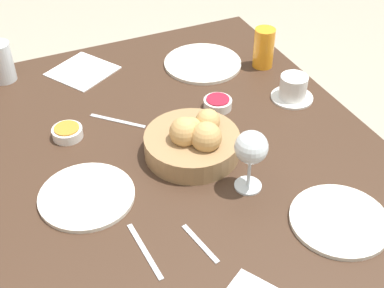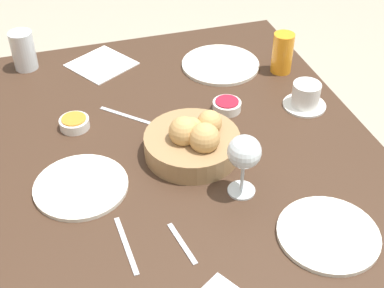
# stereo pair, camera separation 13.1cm
# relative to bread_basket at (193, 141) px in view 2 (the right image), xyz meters

# --- Properties ---
(dining_table) EXTENTS (1.23, 0.99, 0.73)m
(dining_table) POSITION_rel_bread_basket_xyz_m (0.02, 0.02, -0.14)
(dining_table) COLOR #3D281C
(dining_table) RESTS_ON ground_plane
(bread_basket) EXTENTS (0.24, 0.24, 0.11)m
(bread_basket) POSITION_rel_bread_basket_xyz_m (0.00, 0.00, 0.00)
(bread_basket) COLOR #99754C
(bread_basket) RESTS_ON dining_table
(plate_near_left) EXTENTS (0.22, 0.22, 0.01)m
(plate_near_left) POSITION_rel_bread_basket_xyz_m (-0.34, -0.19, -0.04)
(plate_near_left) COLOR silver
(plate_near_left) RESTS_ON dining_table
(plate_near_right) EXTENTS (0.24, 0.24, 0.01)m
(plate_near_right) POSITION_rel_bread_basket_xyz_m (0.38, -0.21, -0.04)
(plate_near_right) COLOR silver
(plate_near_right) RESTS_ON dining_table
(plate_far_center) EXTENTS (0.22, 0.22, 0.01)m
(plate_far_center) POSITION_rel_bread_basket_xyz_m (-0.04, 0.28, -0.04)
(plate_far_center) COLOR silver
(plate_far_center) RESTS_ON dining_table
(juice_glass) EXTENTS (0.06, 0.06, 0.12)m
(juice_glass) POSITION_rel_bread_basket_xyz_m (0.30, -0.37, 0.02)
(juice_glass) COLOR orange
(juice_glass) RESTS_ON dining_table
(water_tumbler) EXTENTS (0.07, 0.07, 0.12)m
(water_tumbler) POSITION_rel_bread_basket_xyz_m (0.55, 0.37, 0.02)
(water_tumbler) COLOR silver
(water_tumbler) RESTS_ON dining_table
(wine_glass) EXTENTS (0.08, 0.08, 0.16)m
(wine_glass) POSITION_rel_bread_basket_xyz_m (-0.16, -0.07, 0.07)
(wine_glass) COLOR silver
(wine_glass) RESTS_ON dining_table
(coffee_cup) EXTENTS (0.12, 0.12, 0.07)m
(coffee_cup) POSITION_rel_bread_basket_xyz_m (0.11, -0.36, -0.01)
(coffee_cup) COLOR white
(coffee_cup) RESTS_ON dining_table
(jam_bowl_berry) EXTENTS (0.08, 0.08, 0.03)m
(jam_bowl_berry) POSITION_rel_bread_basket_xyz_m (0.15, -0.14, -0.03)
(jam_bowl_berry) COLOR white
(jam_bowl_berry) RESTS_ON dining_table
(jam_bowl_honey) EXTENTS (0.08, 0.08, 0.03)m
(jam_bowl_honey) POSITION_rel_bread_basket_xyz_m (0.20, 0.27, -0.03)
(jam_bowl_honey) COLOR white
(jam_bowl_honey) RESTS_ON dining_table
(fork_silver) EXTENTS (0.12, 0.12, 0.00)m
(fork_silver) POSITION_rel_bread_basket_xyz_m (0.21, 0.13, -0.04)
(fork_silver) COLOR #B7B7BC
(fork_silver) RESTS_ON dining_table
(knife_silver) EXTENTS (0.16, 0.02, 0.00)m
(knife_silver) POSITION_rel_bread_basket_xyz_m (-0.24, 0.22, -0.04)
(knife_silver) COLOR #B7B7BC
(knife_silver) RESTS_ON dining_table
(spoon_coffee) EXTENTS (0.12, 0.03, 0.00)m
(spoon_coffee) POSITION_rel_bread_basket_xyz_m (-0.27, 0.11, -0.04)
(spoon_coffee) COLOR #B7B7BC
(spoon_coffee) RESTS_ON dining_table
(napkin) EXTENTS (0.23, 0.23, 0.00)m
(napkin) POSITION_rel_bread_basket_xyz_m (0.50, 0.15, -0.04)
(napkin) COLOR white
(napkin) RESTS_ON dining_table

